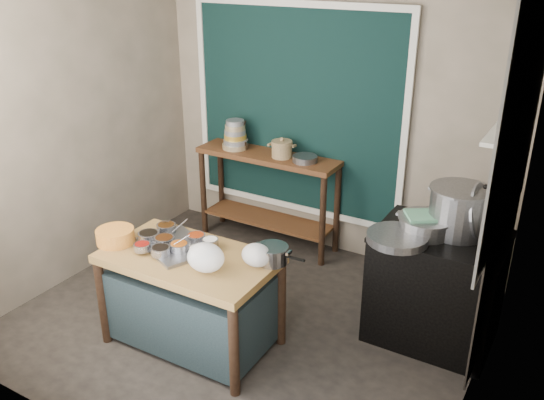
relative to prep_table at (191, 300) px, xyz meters
The scene contains 30 objects.
floor 0.61m from the prep_table, 67.28° to the left, with size 3.50×3.00×0.02m, color #2C2622.
back_wall 2.21m from the prep_table, 84.59° to the left, with size 3.50×0.02×2.80m, color gray.
left_wall 1.93m from the prep_table, 164.34° to the left, with size 0.02×3.00×2.80m, color gray.
right_wall 2.24m from the prep_table, 12.79° to the left, with size 0.02×3.00×2.80m, color gray.
curtain_panel 2.15m from the prep_table, 94.94° to the left, with size 2.10×0.02×1.90m, color black.
curtain_frame 2.14m from the prep_table, 94.96° to the left, with size 2.22×0.03×2.02m, color beige, non-canonical shape.
tile_panel 2.62m from the prep_table, 27.31° to the left, with size 0.02×1.70×1.70m, color #B2B2AA.
soot_patch 2.24m from the prep_table, 29.56° to the left, with size 0.01×1.30×1.30m, color black.
wall_shelf 2.54m from the prep_table, 35.44° to the left, with size 0.22×0.70×0.03m, color beige.
prep_table is the anchor object (origin of this frame).
back_counter 1.76m from the prep_table, 101.97° to the left, with size 1.45×0.40×0.95m, color #4F3016.
stove_block 1.83m from the prep_table, 32.86° to the left, with size 0.90×0.68×0.85m, color black.
stove_top 1.89m from the prep_table, 32.86° to the left, with size 0.92×0.69×0.03m, color black.
condiment_tray 0.42m from the prep_table, 163.30° to the left, with size 0.54×0.39×0.02m, color gray.
condiment_bowls 0.47m from the prep_table, 169.23° to the left, with size 0.59×0.45×0.06m.
yellow_basin 0.74m from the prep_table, 169.01° to the right, with size 0.28×0.28×0.11m, color #C57E33.
saucepan 0.75m from the prep_table, 21.13° to the left, with size 0.23×0.23×0.13m, color gray, non-canonical shape.
plastic_bag_a 0.54m from the prep_table, 23.94° to the right, with size 0.27×0.23×0.20m, color white.
plastic_bag_b 0.68m from the prep_table, 14.57° to the left, with size 0.21×0.18×0.16m, color white.
bowl_stack 1.99m from the prep_table, 113.30° to the left, with size 0.25×0.25×0.29m.
utensil_cup 1.95m from the prep_table, 111.41° to the left, with size 0.15×0.15×0.09m, color gray.
ceramic_crock 1.83m from the prep_table, 96.62° to the left, with size 0.21×0.21×0.14m, color olive, non-canonical shape.
wide_bowl 1.81m from the prep_table, 88.29° to the left, with size 0.23×0.23×0.06m, color gray.
stock_pot 2.05m from the prep_table, 33.50° to the left, with size 0.45×0.45×0.35m, color gray, non-canonical shape.
pot_lid 2.17m from the prep_table, 31.58° to the left, with size 0.41×0.41×0.02m, color gray.
steamer 1.80m from the prep_table, 33.62° to the left, with size 0.40×0.40×0.13m, color gray, non-canonical shape.
green_cloth 1.82m from the prep_table, 33.62° to the left, with size 0.28×0.21×0.02m, color #5DA175.
shallow_pan 1.57m from the prep_table, 29.28° to the left, with size 0.43×0.43×0.06m, color gray.
shelf_bowl_stack 2.58m from the prep_table, 35.45° to the left, with size 0.15×0.15×0.12m.
shelf_bowl_green 2.69m from the prep_table, 40.22° to the left, with size 0.15×0.15×0.05m, color gray.
Camera 1 is at (2.17, -3.26, 2.75)m, focal length 38.00 mm.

